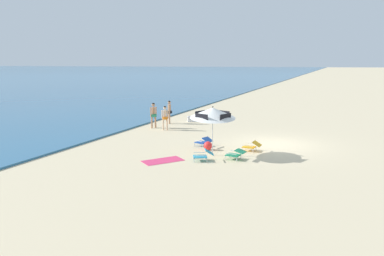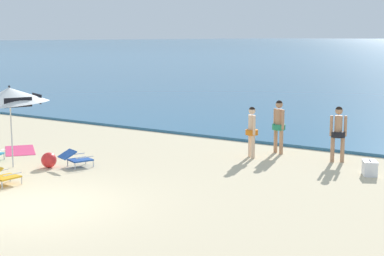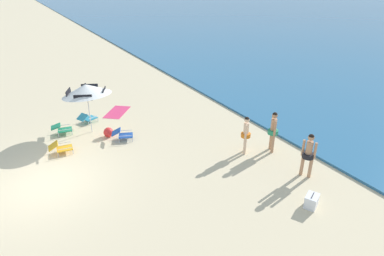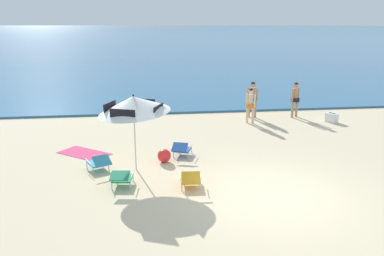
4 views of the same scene
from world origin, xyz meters
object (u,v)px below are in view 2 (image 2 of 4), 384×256
object	(u,v)px
person_standing_near_shore	(279,123)
lounge_chair_beside_umbrella	(1,175)
beach_ball	(49,160)
cooler_box	(370,168)
beach_umbrella_striped_main	(10,96)
person_wading_in	(252,128)
beach_towel	(20,150)
person_standing_beside	(338,130)
lounge_chair_facing_sea	(76,158)

from	to	relation	value
person_standing_near_shore	lounge_chair_beside_umbrella	bearing A→B (deg)	-117.16
person_standing_near_shore	beach_ball	bearing A→B (deg)	-129.19
cooler_box	beach_ball	world-z (taller)	beach_ball
beach_umbrella_striped_main	cooler_box	size ratio (longest dim) A/B	4.82
person_wading_in	beach_towel	distance (m)	7.59
person_wading_in	beach_ball	bearing A→B (deg)	-132.63
person_standing_near_shore	beach_ball	distance (m)	7.15
person_standing_beside	beach_ball	bearing A→B (deg)	-140.83
beach_umbrella_striped_main	person_standing_beside	xyz separation A→B (m)	(7.41, 5.85, -1.07)
person_wading_in	cooler_box	bearing A→B (deg)	-4.25
beach_umbrella_striped_main	cooler_box	distance (m)	10.09
lounge_chair_facing_sea	person_wading_in	world-z (taller)	person_wading_in
cooler_box	beach_ball	xyz separation A→B (m)	(-7.84, -4.18, 0.02)
person_standing_beside	person_wading_in	world-z (taller)	person_standing_beside
person_standing_near_shore	beach_towel	distance (m)	8.44
lounge_chair_beside_umbrella	lounge_chair_facing_sea	xyz separation A→B (m)	(0.02, 2.56, 0.00)
beach_ball	person_wading_in	bearing A→B (deg)	47.37
person_wading_in	beach_ball	distance (m)	6.10
lounge_chair_beside_umbrella	person_wading_in	size ratio (longest dim) A/B	0.59
beach_ball	person_standing_beside	bearing A→B (deg)	39.17
person_standing_beside	beach_towel	world-z (taller)	person_standing_beside
lounge_chair_beside_umbrella	beach_ball	size ratio (longest dim) A/B	2.13
beach_towel	beach_ball	bearing A→B (deg)	-23.79
beach_umbrella_striped_main	cooler_box	bearing A→B (deg)	28.38
beach_umbrella_striped_main	person_standing_beside	size ratio (longest dim) A/B	1.74
lounge_chair_beside_umbrella	beach_ball	distance (m)	2.18
lounge_chair_beside_umbrella	cooler_box	world-z (taller)	lounge_chair_beside_umbrella
beach_umbrella_striped_main	lounge_chair_beside_umbrella	world-z (taller)	beach_umbrella_striped_main
lounge_chair_facing_sea	person_standing_beside	world-z (taller)	person_standing_beside
beach_ball	lounge_chair_beside_umbrella	bearing A→B (deg)	-74.31
person_wading_in	cooler_box	size ratio (longest dim) A/B	2.62
person_standing_beside	lounge_chair_facing_sea	bearing A→B (deg)	-140.60
person_standing_beside	person_standing_near_shore	bearing A→B (deg)	174.23
beach_umbrella_striped_main	lounge_chair_beside_umbrella	distance (m)	2.78
beach_umbrella_striped_main	lounge_chair_facing_sea	world-z (taller)	beach_umbrella_striped_main
beach_towel	person_standing_beside	bearing A→B (deg)	24.14
cooler_box	beach_towel	size ratio (longest dim) A/B	0.33
lounge_chair_beside_umbrella	beach_towel	xyz separation A→B (m)	(-3.28, 3.28, -0.27)
person_wading_in	person_standing_near_shore	bearing A→B (deg)	69.59
person_standing_near_shore	lounge_chair_facing_sea	bearing A→B (deg)	-127.53
lounge_chair_beside_umbrella	person_wading_in	bearing A→B (deg)	61.82
lounge_chair_beside_umbrella	person_standing_near_shore	size ratio (longest dim) A/B	0.55
cooler_box	beach_towel	distance (m)	10.94
beach_umbrella_striped_main	beach_towel	world-z (taller)	beach_umbrella_striped_main
person_standing_beside	beach_ball	xyz separation A→B (m)	(-6.52, -5.31, -0.74)
beach_umbrella_striped_main	lounge_chair_beside_umbrella	xyz separation A→B (m)	(1.48, -1.56, -1.76)
person_standing_near_shore	person_standing_beside	distance (m)	2.03
person_wading_in	lounge_chair_beside_umbrella	bearing A→B (deg)	-118.18
beach_umbrella_striped_main	person_standing_beside	world-z (taller)	beach_umbrella_striped_main
beach_towel	beach_umbrella_striped_main	bearing A→B (deg)	-43.85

